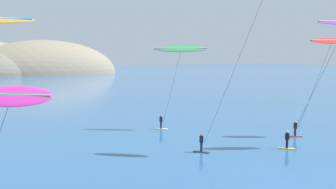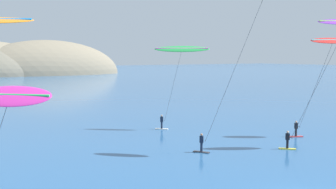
# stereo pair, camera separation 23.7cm
# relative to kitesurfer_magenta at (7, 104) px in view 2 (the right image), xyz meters

# --- Properties ---
(kitesurfer_magenta) EXTENTS (4.73, 4.47, 7.04)m
(kitesurfer_magenta) POSITION_rel_kitesurfer_magenta_xyz_m (0.00, 0.00, 0.00)
(kitesurfer_magenta) COLOR #2D2D33
(kitesurfer_magenta) RESTS_ON ground
(kitesurfer_red) EXTENTS (6.11, 4.31, 10.53)m
(kitesurfer_red) POSITION_rel_kitesurfer_magenta_xyz_m (33.07, 4.45, 3.25)
(kitesurfer_red) COLOR red
(kitesurfer_red) RESTS_ON ground
(kitesurfer_green) EXTENTS (5.55, 4.69, 9.74)m
(kitesurfer_green) POSITION_rel_kitesurfer_magenta_xyz_m (22.48, 16.49, 2.58)
(kitesurfer_green) COLOR silver
(kitesurfer_green) RESTS_ON ground
(kitesurfer_yellow) EXTENTS (6.55, 6.44, 13.92)m
(kitesurfer_yellow) POSITION_rel_kitesurfer_magenta_xyz_m (21.00, 2.76, 6.37)
(kitesurfer_yellow) COLOR #2D2D33
(kitesurfer_yellow) RESTS_ON ground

